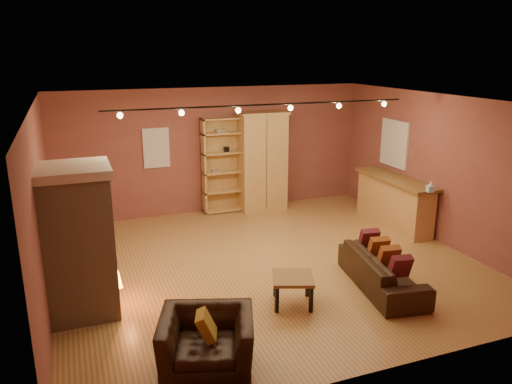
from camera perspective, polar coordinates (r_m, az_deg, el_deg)
name	(u,v)px	position (r m, az deg, el deg)	size (l,w,h in m)	color
floor	(268,263)	(8.77, 1.42, -8.16)	(7.00, 7.00, 0.00)	olive
ceiling	(270,101)	(8.04, 1.56, 10.38)	(7.00, 7.00, 0.00)	brown
back_wall	(214,150)	(11.29, -4.78, 4.76)	(7.00, 0.02, 2.80)	brown
left_wall	(42,209)	(7.73, -23.31, -1.77)	(0.02, 6.50, 2.80)	brown
right_wall	(439,169)	(10.11, 20.20, 2.51)	(0.02, 6.50, 2.80)	brown
fireplace	(79,241)	(7.25, -19.54, -5.34)	(1.01, 0.98, 2.12)	tan
back_window	(156,148)	(10.96, -11.33, 4.97)	(0.56, 0.04, 0.86)	silver
bookcase	(221,164)	(11.28, -4.03, 3.18)	(0.88, 0.34, 2.15)	tan
armoire	(262,161)	(11.40, 0.69, 3.56)	(1.11, 0.63, 2.26)	tan
bar_counter	(394,201)	(10.82, 15.48, -1.03)	(0.58, 2.17, 1.04)	tan
tissue_box	(430,187)	(9.79, 19.32, 0.52)	(0.14, 0.14, 0.22)	#95D3EF
right_window	(394,143)	(11.11, 15.53, 5.37)	(0.05, 0.90, 1.00)	silver
loveseat	(383,264)	(8.03, 14.26, -8.02)	(0.85, 1.95, 0.78)	black
armchair	(206,334)	(5.92, -5.68, -15.89)	(1.22, 0.99, 0.92)	black
coffee_table	(293,281)	(7.32, 4.24, -10.06)	(0.74, 0.74, 0.44)	olive
track_rail	(265,107)	(8.23, 1.02, 9.72)	(5.20, 0.09, 0.13)	black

